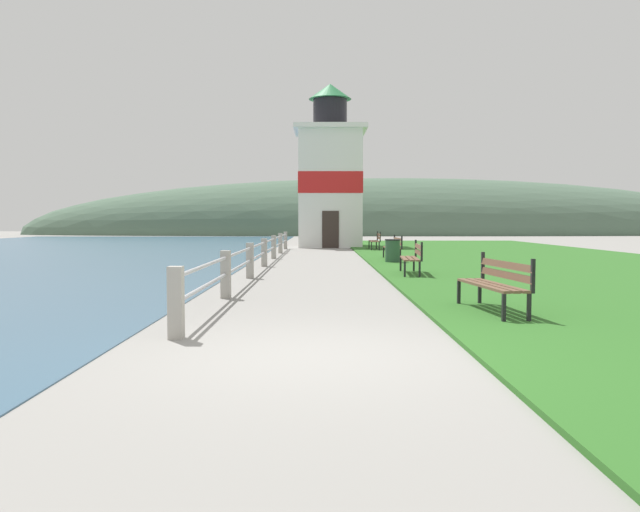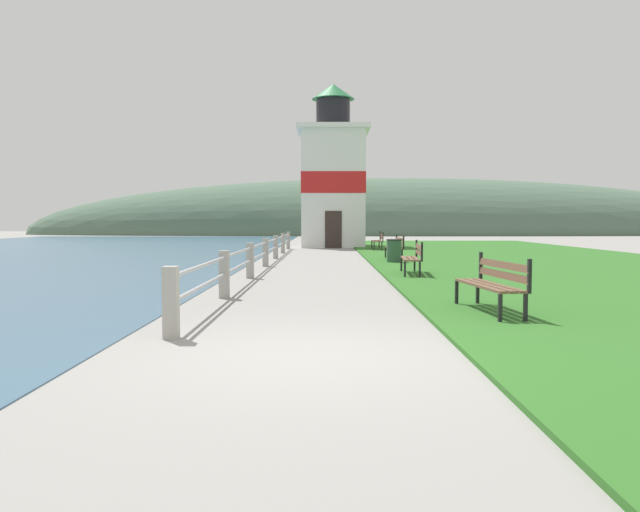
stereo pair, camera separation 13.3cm
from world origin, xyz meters
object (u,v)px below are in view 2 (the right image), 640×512
object	(u,v)px
park_bench_midway	(414,256)
park_bench_far	(396,246)
park_bench_near	(494,281)
park_bench_by_lighthouse	(379,240)
trash_bin	(394,251)
lighthouse	(333,178)

from	to	relation	value
park_bench_midway	park_bench_far	distance (m)	6.60
park_bench_near	park_bench_by_lighthouse	size ratio (longest dim) A/B	1.07
park_bench_midway	park_bench_by_lighthouse	size ratio (longest dim) A/B	1.03
park_bench_by_lighthouse	trash_bin	distance (m)	9.36
park_bench_by_lighthouse	lighthouse	xyz separation A→B (m)	(-2.19, 4.48, 3.32)
park_bench_near	lighthouse	bearing A→B (deg)	-91.41
park_bench_near	park_bench_midway	world-z (taller)	same
park_bench_far	park_bench_by_lighthouse	bearing A→B (deg)	-91.97
park_bench_far	lighthouse	distance (m)	12.69
park_bench_midway	lighthouse	bearing A→B (deg)	-80.01
park_bench_far	lighthouse	world-z (taller)	lighthouse
lighthouse	park_bench_near	bearing A→B (deg)	-85.10
park_bench_far	trash_bin	xyz separation A→B (m)	(-0.27, -1.79, -0.11)
park_bench_near	park_bench_far	world-z (taller)	same
lighthouse	trash_bin	distance (m)	14.39
park_bench_midway	trash_bin	distance (m)	4.80
trash_bin	park_bench_by_lighthouse	bearing A→B (deg)	88.39
park_bench_near	trash_bin	bearing A→B (deg)	-95.03
park_bench_by_lighthouse	lighthouse	world-z (taller)	lighthouse
park_bench_by_lighthouse	trash_bin	size ratio (longest dim) A/B	2.23
park_bench_far	park_bench_by_lighthouse	xyz separation A→B (m)	(-0.00, 7.57, 0.00)
lighthouse	trash_bin	world-z (taller)	lighthouse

